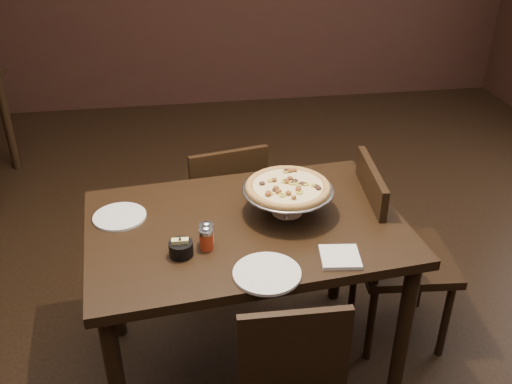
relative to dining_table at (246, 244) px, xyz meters
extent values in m
cube|color=black|center=(0.09, 0.03, -0.72)|extent=(6.00, 7.00, 0.02)
cube|color=black|center=(0.00, 0.00, 0.09)|extent=(1.38, 0.99, 0.04)
cylinder|color=black|center=(0.62, -0.31, -0.32)|extent=(0.07, 0.07, 0.77)
cylinder|color=black|center=(-0.62, 0.31, -0.32)|extent=(0.07, 0.07, 0.77)
cylinder|color=black|center=(0.55, 0.42, -0.32)|extent=(0.07, 0.07, 0.77)
cylinder|color=black|center=(-1.53, 2.32, -0.32)|extent=(0.06, 0.06, 0.77)
cylinder|color=silver|center=(0.18, 0.05, 0.11)|extent=(0.13, 0.13, 0.01)
cylinder|color=silver|center=(0.18, 0.05, 0.17)|extent=(0.03, 0.03, 0.10)
cylinder|color=silver|center=(0.18, 0.05, 0.22)|extent=(0.09, 0.09, 0.01)
cylinder|color=gray|center=(0.18, 0.05, 0.23)|extent=(0.37, 0.37, 0.01)
torus|color=gray|center=(0.18, 0.05, 0.23)|extent=(0.38, 0.38, 0.01)
cylinder|color=brown|center=(0.18, 0.05, 0.23)|extent=(0.35, 0.35, 0.01)
torus|color=brown|center=(0.18, 0.05, 0.24)|extent=(0.36, 0.36, 0.03)
cylinder|color=tan|center=(0.18, 0.05, 0.24)|extent=(0.29, 0.29, 0.01)
cylinder|color=#FAF6C2|center=(-0.17, -0.12, 0.14)|extent=(0.05, 0.05, 0.07)
cylinder|color=silver|center=(-0.17, -0.12, 0.19)|extent=(0.06, 0.06, 0.02)
ellipsoid|color=silver|center=(-0.17, -0.12, 0.20)|extent=(0.03, 0.03, 0.01)
cylinder|color=maroon|center=(-0.17, -0.16, 0.14)|extent=(0.05, 0.05, 0.07)
cylinder|color=silver|center=(-0.17, -0.16, 0.19)|extent=(0.06, 0.06, 0.02)
ellipsoid|color=silver|center=(-0.17, -0.16, 0.20)|extent=(0.03, 0.03, 0.01)
cylinder|color=black|center=(-0.27, -0.18, 0.14)|extent=(0.09, 0.09, 0.06)
cube|color=#D2C179|center=(-0.29, -0.18, 0.15)|extent=(0.04, 0.03, 0.06)
cube|color=#D2C179|center=(-0.26, -0.18, 0.15)|extent=(0.04, 0.03, 0.06)
cube|color=silver|center=(0.32, -0.30, 0.11)|extent=(0.16, 0.16, 0.02)
cylinder|color=silver|center=(-0.52, 0.12, 0.11)|extent=(0.22, 0.22, 0.01)
cylinder|color=silver|center=(0.03, -0.35, 0.11)|extent=(0.25, 0.25, 0.01)
cone|color=silver|center=(0.13, 0.04, 0.23)|extent=(0.14, 0.14, 0.00)
cylinder|color=black|center=(0.13, 0.04, 0.23)|extent=(0.09, 0.08, 0.02)
cube|color=black|center=(-0.05, 0.74, -0.29)|extent=(0.48, 0.48, 0.04)
cube|color=black|center=(-0.01, 0.56, -0.04)|extent=(0.41, 0.11, 0.43)
cylinder|color=black|center=(0.09, 0.94, -0.51)|extent=(0.04, 0.04, 0.40)
cylinder|color=black|center=(-0.24, 0.87, -0.51)|extent=(0.04, 0.04, 0.40)
cylinder|color=black|center=(0.15, 0.61, -0.51)|extent=(0.04, 0.04, 0.40)
cylinder|color=black|center=(-0.18, 0.55, -0.51)|extent=(0.04, 0.04, 0.40)
cube|color=black|center=(0.08, -0.59, -0.07)|extent=(0.39, 0.04, 0.41)
cube|color=black|center=(0.78, 0.12, -0.25)|extent=(0.48, 0.48, 0.04)
cube|color=black|center=(0.58, 0.13, 0.02)|extent=(0.07, 0.45, 0.47)
cylinder|color=black|center=(0.94, -0.08, -0.49)|extent=(0.04, 0.04, 0.44)
cylinder|color=black|center=(0.98, 0.28, -0.49)|extent=(0.04, 0.04, 0.44)
cylinder|color=black|center=(0.58, -0.05, -0.49)|extent=(0.04, 0.04, 0.44)
cylinder|color=black|center=(0.62, 0.31, -0.49)|extent=(0.04, 0.04, 0.44)
camera|label=1|loc=(-0.26, -1.97, 1.40)|focal=40.00mm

